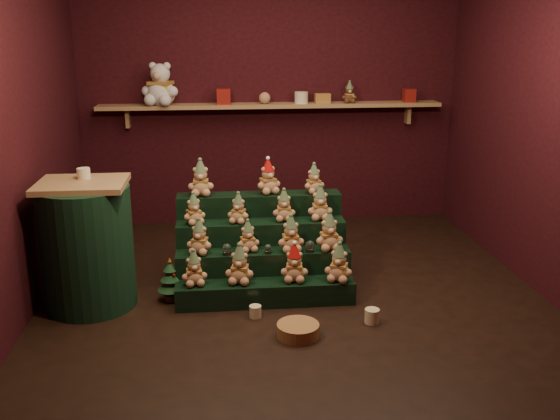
{
  "coord_description": "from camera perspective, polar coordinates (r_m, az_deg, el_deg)",
  "views": [
    {
      "loc": [
        -0.58,
        -4.69,
        2.09
      ],
      "look_at": [
        -0.07,
        0.25,
        0.63
      ],
      "focal_mm": 40.0,
      "sensor_mm": 36.0,
      "label": 1
    }
  ],
  "objects": [
    {
      "name": "wicker_basket",
      "position": [
        4.46,
        1.66,
        -10.93
      ],
      "size": [
        0.3,
        0.3,
        0.09
      ],
      "primitive_type": "cylinder",
      "rotation": [
        0.0,
        0.0,
        0.0
      ],
      "color": "#A17041",
      "rests_on": "ground"
    },
    {
      "name": "mug_left",
      "position": [
        4.73,
        -2.27,
        -9.25
      ],
      "size": [
        0.09,
        0.09,
        0.09
      ],
      "primitive_type": "cylinder",
      "color": "beige",
      "rests_on": "ground"
    },
    {
      "name": "scarf_gift_box",
      "position": [
        6.68,
        3.91,
        10.15
      ],
      "size": [
        0.16,
        0.1,
        0.1
      ],
      "primitive_type": "cube",
      "color": "orange",
      "rests_on": "back_shelf"
    },
    {
      "name": "back_shelf",
      "position": [
        6.64,
        -0.8,
        9.49
      ],
      "size": [
        3.6,
        0.26,
        0.24
      ],
      "color": "#A98054",
      "rests_on": "ground"
    },
    {
      "name": "snow_globe_c",
      "position": [
        4.99,
        2.75,
        -3.32
      ],
      "size": [
        0.07,
        0.07,
        0.1
      ],
      "color": "black",
      "rests_on": "riser_tier_midfront"
    },
    {
      "name": "riser_tier_back",
      "position": [
        5.44,
        -1.9,
        -2.17
      ],
      "size": [
        1.4,
        0.22,
        0.72
      ],
      "primitive_type": "cube",
      "color": "black",
      "rests_on": "ground"
    },
    {
      "name": "teddy_13",
      "position": [
        5.32,
        -1.1,
        3.07
      ],
      "size": [
        0.26,
        0.25,
        0.29
      ],
      "primitive_type": null,
      "rotation": [
        0.0,
        0.0,
        0.34
      ],
      "color": "tan",
      "rests_on": "riser_tier_back"
    },
    {
      "name": "table_ornament",
      "position": [
        4.93,
        -17.52,
        3.22
      ],
      "size": [
        0.1,
        0.1,
        0.08
      ],
      "primitive_type": "cylinder",
      "color": "beige",
      "rests_on": "side_table"
    },
    {
      "name": "teddy_4",
      "position": [
        4.97,
        -7.38,
        -2.42
      ],
      "size": [
        0.24,
        0.23,
        0.28
      ],
      "primitive_type": null,
      "rotation": [
        0.0,
        0.0,
        -0.28
      ],
      "color": "tan",
      "rests_on": "riser_tier_midfront"
    },
    {
      "name": "teddy_6",
      "position": [
        4.98,
        0.99,
        -2.15
      ],
      "size": [
        0.23,
        0.21,
        0.29
      ],
      "primitive_type": null,
      "rotation": [
        0.0,
        0.0,
        0.08
      ],
      "color": "tan",
      "rests_on": "riser_tier_midfront"
    },
    {
      "name": "gift_tin_red_b",
      "position": [
        6.89,
        11.72,
        10.22
      ],
      "size": [
        0.12,
        0.12,
        0.14
      ],
      "primitive_type": "cube",
      "color": "maroon",
      "rests_on": "back_shelf"
    },
    {
      "name": "brown_bear",
      "position": [
        6.72,
        6.36,
        10.64
      ],
      "size": [
        0.16,
        0.15,
        0.22
      ],
      "primitive_type": null,
      "rotation": [
        0.0,
        0.0,
        -0.02
      ],
      "color": "#52351B",
      "rests_on": "back_shelf"
    },
    {
      "name": "teddy_11",
      "position": [
        5.2,
        3.68,
        0.67
      ],
      "size": [
        0.22,
        0.2,
        0.29
      ],
      "primitive_type": null,
      "rotation": [
        0.0,
        0.0,
        -0.05
      ],
      "color": "tan",
      "rests_on": "riser_tier_midback"
    },
    {
      "name": "back_wall",
      "position": [
        6.8,
        -0.93,
        10.56
      ],
      "size": [
        4.0,
        0.1,
        2.8
      ],
      "primitive_type": "cube",
      "color": "black",
      "rests_on": "ground"
    },
    {
      "name": "teddy_12",
      "position": [
        5.3,
        -7.27,
        2.95
      ],
      "size": [
        0.22,
        0.2,
        0.3
      ],
      "primitive_type": null,
      "rotation": [
        0.0,
        0.0,
        -0.01
      ],
      "color": "tan",
      "rests_on": "riser_tier_back"
    },
    {
      "name": "teddy_14",
      "position": [
        5.35,
        3.11,
        2.9
      ],
      "size": [
        0.22,
        0.21,
        0.25
      ],
      "primitive_type": null,
      "rotation": [
        0.0,
        0.0,
        0.28
      ],
      "color": "tan",
      "rests_on": "riser_tier_back"
    },
    {
      "name": "mini_christmas_tree",
      "position": [
        5.02,
        -9.97,
        -6.32
      ],
      "size": [
        0.21,
        0.21,
        0.36
      ],
      "rotation": [
        0.0,
        0.0,
        0.22
      ],
      "color": "#432518",
      "rests_on": "ground"
    },
    {
      "name": "teddy_8",
      "position": [
        5.13,
        -7.9,
        0.12
      ],
      "size": [
        0.23,
        0.22,
        0.26
      ],
      "primitive_type": null,
      "rotation": [
        0.0,
        0.0,
        0.4
      ],
      "color": "tan",
      "rests_on": "riser_tier_midback"
    },
    {
      "name": "teddy_10",
      "position": [
        5.17,
        0.37,
        0.45
      ],
      "size": [
        0.19,
        0.18,
        0.26
      ],
      "primitive_type": null,
      "rotation": [
        0.0,
        0.0,
        -0.04
      ],
      "color": "tan",
      "rests_on": "riser_tier_midback"
    },
    {
      "name": "side_table",
      "position": [
        4.98,
        -17.21,
        -3.11
      ],
      "size": [
        0.69,
        0.69,
        0.99
      ],
      "rotation": [
        0.0,
        0.0,
        -0.01
      ],
      "color": "#A98054",
      "rests_on": "ground"
    },
    {
      "name": "snow_globe_b",
      "position": [
        4.96,
        -1.1,
        -3.57
      ],
      "size": [
        0.06,
        0.06,
        0.08
      ],
      "color": "black",
      "rests_on": "riser_tier_midfront"
    },
    {
      "name": "left_wall",
      "position": [
        4.97,
        -23.17,
        7.08
      ],
      "size": [
        0.1,
        4.0,
        2.8
      ],
      "primitive_type": "cube",
      "color": "black",
      "rests_on": "ground"
    },
    {
      "name": "riser_tier_front",
      "position": [
        4.93,
        -1.33,
        -7.59
      ],
      "size": [
        1.4,
        0.22,
        0.18
      ],
      "primitive_type": "cube",
      "color": "black",
      "rests_on": "ground"
    },
    {
      "name": "right_wall",
      "position": [
        5.43,
        23.44,
        7.73
      ],
      "size": [
        0.1,
        4.0,
        2.8
      ],
      "primitive_type": "cube",
      "color": "black",
      "rests_on": "ground"
    },
    {
      "name": "teddy_0",
      "position": [
        4.84,
        -7.88,
        -5.26
      ],
      "size": [
        0.22,
        0.21,
        0.28
      ],
      "primitive_type": null,
      "rotation": [
        0.0,
        0.0,
        0.15
      ],
      "color": "tan",
      "rests_on": "riser_tier_front"
    },
    {
      "name": "mug_right",
      "position": [
        4.69,
        8.41,
        -9.57
      ],
      "size": [
        0.11,
        0.11,
        0.11
      ],
      "primitive_type": "cylinder",
      "color": "beige",
      "rests_on": "ground"
    },
    {
      "name": "snow_globe_a",
      "position": [
        4.94,
        -4.9,
        -3.59
      ],
      "size": [
        0.07,
        0.07,
        0.09
      ],
      "color": "black",
      "rests_on": "riser_tier_midfront"
    },
    {
      "name": "teddy_5",
      "position": [
        4.99,
        -2.96,
        -2.38
      ],
      "size": [
        0.22,
        0.2,
        0.26
      ],
      "primitive_type": null,
      "rotation": [
        0.0,
        0.0,
        0.25
      ],
      "color": "tan",
      "rests_on": "riser_tier_midfront"
    },
    {
      "name": "shelf_plush_ball",
      "position": [
        6.6,
        -1.41,
        10.2
      ],
      "size": [
        0.12,
        0.12,
        0.12
      ],
      "primitive_type": "sphere",
      "color": "tan",
      "rests_on": "back_shelf"
    },
    {
      "name": "teddy_2",
      "position": [
        4.87,
        1.32,
        -4.84
      ],
      "size": [
        0.24,
        0.22,
        0.3
      ],
      "primitive_type": null,
      "rotation": [
        0.0,
        0.0,
        -0.12
      ],
      "color": "tan",
      "rests_on": "riser_tier_front"
    },
    {
      "name": "front_wall",
      "position": [
        2.79,
        6.33,
        1.96
      ],
      "size": [
        4.0,
        0.1,
        2.8
      ],
      "primitive_type": "cube",
      "color": "black",
      "rests_on": "ground"
    },
    {
      "name": "teddy_7",
      "position": [
        5.02,
        4.52,
        -1.94
      ],
      "size": [
        0.24,
        0.22,
        0.31
      ],
      "primitive_type": null,
      "rotation": [
        0.0,
        0.0,
        0.1
      ],
      "color": "tan",
      "rests_on": "riser_tier_midfront"
    },
    {
      "name": "gift_tin_red_a",
      "position": [
        6.58,
        -5.19,
        10.29
      ],
      "size": [
        0.14,
        0.14,
        0.16
      ],
      "primitive_type": "cube",
      "color": "maroon",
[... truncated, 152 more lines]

